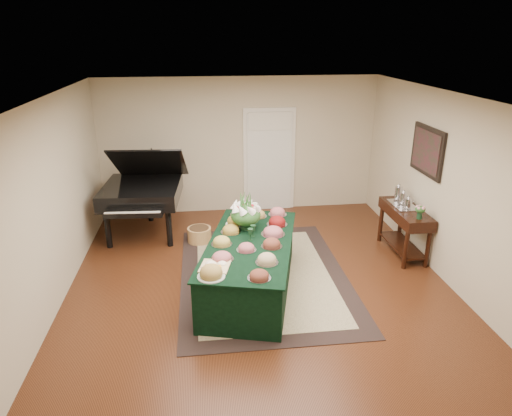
{
  "coord_description": "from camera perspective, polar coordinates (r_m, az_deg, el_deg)",
  "views": [
    {
      "loc": [
        -0.77,
        -5.92,
        3.46
      ],
      "look_at": [
        0.0,
        0.3,
        1.05
      ],
      "focal_mm": 32.0,
      "sensor_mm": 36.0,
      "label": 1
    }
  ],
  "objects": [
    {
      "name": "green_goblets",
      "position": [
        6.4,
        -0.54,
        -3.09
      ],
      "size": [
        0.13,
        0.19,
        0.18
      ],
      "color": "#13311B",
      "rests_on": "buffet_table"
    },
    {
      "name": "mahogany_sideboard",
      "position": [
        7.84,
        18.13,
        -1.3
      ],
      "size": [
        0.45,
        1.22,
        0.81
      ],
      "color": "black",
      "rests_on": "ground"
    },
    {
      "name": "grand_piano",
      "position": [
        8.38,
        -14.02,
        2.03
      ],
      "size": [
        1.53,
        1.69,
        1.66
      ],
      "color": "black",
      "rests_on": "ground"
    },
    {
      "name": "pink_bouquet",
      "position": [
        7.34,
        19.84,
        -0.21
      ],
      "size": [
        0.17,
        0.17,
        0.22
      ],
      "color": "#13311B",
      "rests_on": "mahogany_sideboard"
    },
    {
      "name": "kitchen_doorway",
      "position": [
        9.31,
        1.66,
        5.86
      ],
      "size": [
        1.05,
        0.07,
        2.1
      ],
      "color": "silver",
      "rests_on": "ground"
    },
    {
      "name": "wicker_basket",
      "position": [
        8.12,
        -7.08,
        -3.35
      ],
      "size": [
        0.42,
        0.42,
        0.26
      ],
      "primitive_type": "cylinder",
      "color": "#AA7B44",
      "rests_on": "ground"
    },
    {
      "name": "buffet_table",
      "position": [
        6.5,
        -0.72,
        -7.26
      ],
      "size": [
        1.7,
        2.61,
        0.75
      ],
      "color": "black",
      "rests_on": "ground"
    },
    {
      "name": "area_rug",
      "position": [
        7.03,
        0.95,
        -8.39
      ],
      "size": [
        2.49,
        3.49,
        0.01
      ],
      "color": "black",
      "rests_on": "ground"
    },
    {
      "name": "floral_centerpiece",
      "position": [
        6.65,
        -1.3,
        -0.46
      ],
      "size": [
        0.46,
        0.46,
        0.46
      ],
      "color": "#13311B",
      "rests_on": "buffet_table"
    },
    {
      "name": "cutting_board",
      "position": [
        5.7,
        -5.13,
        -7.01
      ],
      "size": [
        0.43,
        0.43,
        0.1
      ],
      "color": "tan",
      "rests_on": "buffet_table"
    },
    {
      "name": "ground",
      "position": [
        6.9,
        0.31,
        -9.07
      ],
      "size": [
        6.0,
        6.0,
        0.0
      ],
      "primitive_type": "plane",
      "color": "black",
      "rests_on": "ground"
    },
    {
      "name": "tea_service",
      "position": [
        7.87,
        17.88,
        1.21
      ],
      "size": [
        0.34,
        0.58,
        0.3
      ],
      "color": "silver",
      "rests_on": "mahogany_sideboard"
    },
    {
      "name": "wall_painting",
      "position": [
        7.6,
        20.61,
        6.7
      ],
      "size": [
        0.05,
        0.95,
        0.75
      ],
      "color": "black",
      "rests_on": "ground"
    },
    {
      "name": "food_platters",
      "position": [
        6.37,
        -0.8,
        -3.64
      ],
      "size": [
        1.42,
        2.32,
        0.12
      ],
      "color": "silver",
      "rests_on": "buffet_table"
    }
  ]
}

